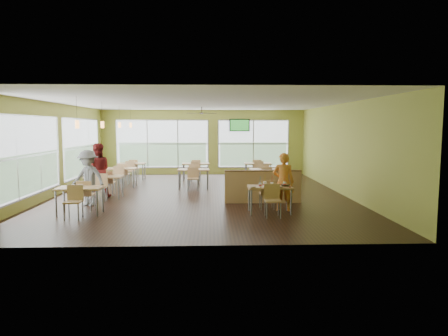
{
  "coord_description": "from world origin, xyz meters",
  "views": [
    {
      "loc": [
        0.36,
        -13.85,
        2.4
      ],
      "look_at": [
        0.81,
        -0.83,
        1.03
      ],
      "focal_mm": 32.0,
      "sensor_mm": 36.0,
      "label": 1
    }
  ],
  "objects_px": {
    "main_table": "(270,191)",
    "half_wall_divider": "(263,186)",
    "food_basket": "(285,185)",
    "man_plaid": "(283,182)"
  },
  "relations": [
    {
      "from": "main_table",
      "to": "half_wall_divider",
      "type": "distance_m",
      "value": 1.45
    },
    {
      "from": "food_basket",
      "to": "man_plaid",
      "type": "bearing_deg",
      "value": 90.78
    },
    {
      "from": "half_wall_divider",
      "to": "man_plaid",
      "type": "relative_size",
      "value": 1.45
    },
    {
      "from": "man_plaid",
      "to": "food_basket",
      "type": "bearing_deg",
      "value": 106.46
    },
    {
      "from": "main_table",
      "to": "food_basket",
      "type": "distance_m",
      "value": 0.46
    },
    {
      "from": "main_table",
      "to": "food_basket",
      "type": "height_order",
      "value": "main_table"
    },
    {
      "from": "main_table",
      "to": "food_basket",
      "type": "xyz_separation_m",
      "value": [
        0.43,
        -0.01,
        0.15
      ]
    },
    {
      "from": "man_plaid",
      "to": "food_basket",
      "type": "xyz_separation_m",
      "value": [
        0.0,
        -0.31,
        -0.05
      ]
    },
    {
      "from": "main_table",
      "to": "half_wall_divider",
      "type": "xyz_separation_m",
      "value": [
        0.0,
        1.45,
        -0.11
      ]
    },
    {
      "from": "half_wall_divider",
      "to": "man_plaid",
      "type": "distance_m",
      "value": 1.27
    }
  ]
}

